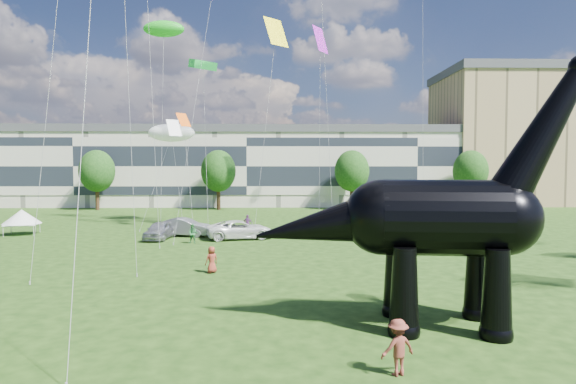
{
  "coord_description": "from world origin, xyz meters",
  "views": [
    {
      "loc": [
        -3.17,
        -18.99,
        6.41
      ],
      "look_at": [
        -2.58,
        8.0,
        5.0
      ],
      "focal_mm": 30.0,
      "sensor_mm": 36.0,
      "label": 1
    }
  ],
  "objects": [
    {
      "name": "ground",
      "position": [
        0.0,
        0.0,
        0.0
      ],
      "size": [
        220.0,
        220.0,
        0.0
      ],
      "primitive_type": "plane",
      "color": "#16330C",
      "rests_on": "ground"
    },
    {
      "name": "terrace_row",
      "position": [
        -8.0,
        62.0,
        6.0
      ],
      "size": [
        78.0,
        11.0,
        12.0
      ],
      "primitive_type": "cube",
      "color": "beige",
      "rests_on": "ground"
    },
    {
      "name": "apartment_block",
      "position": [
        40.0,
        65.0,
        11.0
      ],
      "size": [
        28.0,
        18.0,
        22.0
      ],
      "primitive_type": "cube",
      "color": "tan",
      "rests_on": "ground"
    },
    {
      "name": "tree_far_left",
      "position": [
        -30.0,
        53.0,
        6.29
      ],
      "size": [
        5.2,
        5.2,
        9.44
      ],
      "color": "#382314",
      "rests_on": "ground"
    },
    {
      "name": "tree_mid_left",
      "position": [
        -12.0,
        53.0,
        6.29
      ],
      "size": [
        5.2,
        5.2,
        9.44
      ],
      "color": "#382314",
      "rests_on": "ground"
    },
    {
      "name": "tree_mid_right",
      "position": [
        8.0,
        53.0,
        6.29
      ],
      "size": [
        5.2,
        5.2,
        9.44
      ],
      "color": "#382314",
      "rests_on": "ground"
    },
    {
      "name": "tree_far_right",
      "position": [
        26.0,
        53.0,
        6.29
      ],
      "size": [
        5.2,
        5.2,
        9.44
      ],
      "color": "#382314",
      "rests_on": "ground"
    },
    {
      "name": "dinosaur_sculpture",
      "position": [
        2.87,
        -0.0,
        4.2
      ],
      "size": [
        13.66,
        4.27,
        11.12
      ],
      "rotation": [
        0.0,
        0.0,
        -0.13
      ],
      "color": "black",
      "rests_on": "ground"
    },
    {
      "name": "car_silver",
      "position": [
        -13.63,
        23.55,
        0.79
      ],
      "size": [
        2.25,
        4.79,
        1.58
      ],
      "primitive_type": "imported",
      "rotation": [
        0.0,
        0.0,
        -0.08
      ],
      "color": "#B5B6BA",
      "rests_on": "ground"
    },
    {
      "name": "car_grey",
      "position": [
        -11.8,
        25.42,
        0.84
      ],
      "size": [
        5.3,
        2.55,
        1.67
      ],
      "primitive_type": "imported",
      "rotation": [
        0.0,
        0.0,
        1.41
      ],
      "color": "slate",
      "rests_on": "ground"
    },
    {
      "name": "car_white",
      "position": [
        -6.48,
        23.6,
        0.83
      ],
      "size": [
        6.41,
        3.98,
        1.66
      ],
      "primitive_type": "imported",
      "rotation": [
        0.0,
        0.0,
        1.79
      ],
      "color": "white",
      "rests_on": "ground"
    },
    {
      "name": "car_dark",
      "position": [
        8.64,
        26.21,
        0.83
      ],
      "size": [
        2.72,
        5.85,
        1.65
      ],
      "primitive_type": "imported",
      "rotation": [
        0.0,
        0.0,
        0.07
      ],
      "color": "#595960",
      "rests_on": "ground"
    },
    {
      "name": "gazebo_near",
      "position": [
        11.1,
        26.36,
        1.71
      ],
      "size": [
        4.14,
        4.14,
        2.44
      ],
      "rotation": [
        0.0,
        0.0,
        0.21
      ],
      "color": "white",
      "rests_on": "ground"
    },
    {
      "name": "gazebo_far",
      "position": [
        24.11,
        33.77,
        2.02
      ],
      "size": [
        5.14,
        5.14,
        2.88
      ],
      "rotation": [
        0.0,
        0.0,
        -0.29
      ],
      "color": "silver",
      "rests_on": "ground"
    },
    {
      "name": "gazebo_left",
      "position": [
        -27.38,
        26.8,
        1.68
      ],
      "size": [
        4.16,
        4.16,
        2.39
      ],
      "rotation": [
        0.0,
        0.0,
        0.25
      ],
      "color": "silver",
      "rests_on": "ground"
    },
    {
      "name": "visitors",
      "position": [
        -0.83,
        17.11,
        0.86
      ],
      "size": [
        57.65,
        42.3,
        1.81
      ],
      "color": "maroon",
      "rests_on": "ground"
    },
    {
      "name": "kites",
      "position": [
        -3.95,
        22.14,
        17.26
      ],
      "size": [
        57.16,
        52.52,
        30.06
      ],
      "color": "red",
      "rests_on": "ground"
    }
  ]
}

